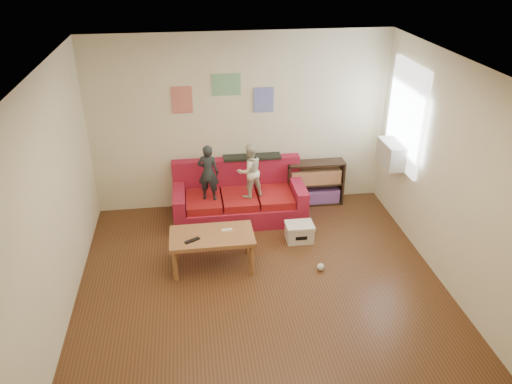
{
  "coord_description": "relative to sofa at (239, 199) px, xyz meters",
  "views": [
    {
      "loc": [
        -0.76,
        -4.62,
        3.89
      ],
      "look_at": [
        0.0,
        0.8,
        1.05
      ],
      "focal_mm": 35.0,
      "sensor_mm": 36.0,
      "label": 1
    }
  ],
  "objects": [
    {
      "name": "room_shell",
      "position": [
        0.09,
        -2.07,
        1.06
      ],
      "size": [
        4.52,
        5.02,
        2.72
      ],
      "color": "#53311A",
      "rests_on": "ground"
    },
    {
      "name": "sofa",
      "position": [
        0.0,
        0.0,
        0.0
      ],
      "size": [
        1.97,
        0.91,
        0.87
      ],
      "color": "maroon",
      "rests_on": "ground"
    },
    {
      "name": "child_a",
      "position": [
        -0.45,
        -0.17,
        0.55
      ],
      "size": [
        0.35,
        0.27,
        0.85
      ],
      "primitive_type": "imported",
      "rotation": [
        0.0,
        0.0,
        2.89
      ],
      "color": "#20262A",
      "rests_on": "sofa"
    },
    {
      "name": "child_b",
      "position": [
        0.15,
        -0.17,
        0.54
      ],
      "size": [
        0.48,
        0.43,
        0.83
      ],
      "primitive_type": "imported",
      "rotation": [
        0.0,
        0.0,
        3.49
      ],
      "color": "beige",
      "rests_on": "sofa"
    },
    {
      "name": "coffee_table",
      "position": [
        -0.48,
        -1.27,
        0.12
      ],
      "size": [
        1.07,
        0.59,
        0.48
      ],
      "color": "#986339",
      "rests_on": "ground"
    },
    {
      "name": "remote",
      "position": [
        -0.73,
        -1.39,
        0.2
      ],
      "size": [
        0.2,
        0.14,
        0.02
      ],
      "primitive_type": "cube",
      "rotation": [
        0.0,
        0.0,
        0.51
      ],
      "color": "black",
      "rests_on": "coffee_table"
    },
    {
      "name": "game_controller",
      "position": [
        -0.28,
        -1.22,
        0.21
      ],
      "size": [
        0.14,
        0.06,
        0.03
      ],
      "primitive_type": "cube",
      "rotation": [
        0.0,
        0.0,
        0.12
      ],
      "color": "white",
      "rests_on": "coffee_table"
    },
    {
      "name": "bookshelf",
      "position": [
        1.24,
        0.23,
        0.03
      ],
      "size": [
        0.9,
        0.27,
        0.72
      ],
      "color": "#2F2117",
      "rests_on": "ground"
    },
    {
      "name": "window",
      "position": [
        2.31,
        -0.42,
        1.35
      ],
      "size": [
        0.04,
        1.08,
        1.48
      ],
      "primitive_type": "cube",
      "color": "white",
      "rests_on": "room_shell"
    },
    {
      "name": "ac_unit",
      "position": [
        2.19,
        -0.42,
        0.79
      ],
      "size": [
        0.28,
        0.55,
        0.35
      ],
      "primitive_type": "cube",
      "color": "#B7B2A3",
      "rests_on": "window"
    },
    {
      "name": "artwork_left",
      "position": [
        -0.76,
        0.42,
        1.46
      ],
      "size": [
        0.3,
        0.01,
        0.4
      ],
      "primitive_type": "cube",
      "color": "#D87266",
      "rests_on": "room_shell"
    },
    {
      "name": "artwork_center",
      "position": [
        -0.11,
        0.42,
        1.66
      ],
      "size": [
        0.42,
        0.01,
        0.32
      ],
      "primitive_type": "cube",
      "color": "#72B27F",
      "rests_on": "room_shell"
    },
    {
      "name": "artwork_right",
      "position": [
        0.44,
        0.42,
        1.41
      ],
      "size": [
        0.3,
        0.01,
        0.38
      ],
      "primitive_type": "cube",
      "color": "#727FCC",
      "rests_on": "room_shell"
    },
    {
      "name": "file_box",
      "position": [
        0.77,
        -0.83,
        -0.15
      ],
      "size": [
        0.39,
        0.3,
        0.27
      ],
      "color": "white",
      "rests_on": "ground"
    },
    {
      "name": "tissue",
      "position": [
        0.9,
        -1.57,
        -0.24
      ],
      "size": [
        0.12,
        0.12,
        0.1
      ],
      "primitive_type": "sphere",
      "rotation": [
        0.0,
        0.0,
        -0.28
      ],
      "color": "silver",
      "rests_on": "ground"
    }
  ]
}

